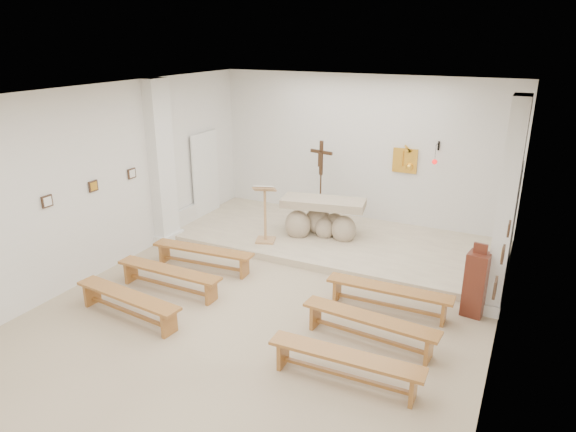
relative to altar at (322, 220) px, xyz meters
The scene contains 29 objects.
ground 3.51m from the altar, 84.89° to the right, with size 7.00×10.00×0.00m, color #C9B591.
wall_left 4.87m from the altar, 132.55° to the right, with size 0.02×10.00×3.50m, color silver.
wall_right 5.29m from the altar, 42.36° to the right, with size 0.02×10.00×3.50m, color silver.
wall_back 2.00m from the altar, 78.52° to the left, with size 7.00×0.02×3.50m, color silver.
ceiling 4.59m from the altar, 84.89° to the right, with size 7.00×10.00×0.02m, color silver.
sanctuary_platform 0.53m from the altar, ahead, with size 6.98×3.00×0.15m, color beige.
pilaster_left 3.62m from the altar, 154.42° to the right, with size 0.26×0.55×3.50m, color white.
pilaster_right 4.15m from the altar, 21.70° to the right, with size 0.26×0.55×3.50m, color white.
gold_wall_relief 2.32m from the altar, 47.72° to the left, with size 0.55×0.04×0.55m, color gold.
sanctuary_lamp 2.74m from the altar, 31.11° to the left, with size 0.11×0.36×0.44m.
station_frame_left_front 5.45m from the altar, 126.54° to the right, with size 0.03×0.20×0.20m, color #3A2619.
station_frame_left_mid 4.70m from the altar, 134.07° to the right, with size 0.03×0.20×0.20m, color #3A2619.
station_frame_left_rear 4.07m from the altar, 144.37° to the right, with size 0.03×0.20×0.20m, color #3A2619.
station_frame_right_front 5.83m from the altar, 48.45° to the right, with size 0.03×0.20×0.20m, color #3A2619.
station_frame_right_mid 5.14m from the altar, 40.82° to the right, with size 0.03×0.20×0.20m, color #3A2619.
station_frame_right_rear 4.57m from the altar, 30.93° to the right, with size 0.03×0.20×0.20m, color #3A2619.
radiator_left 3.22m from the altar, 166.23° to the right, with size 0.10×0.85×0.52m, color silver.
radiator_right 3.82m from the altar, 11.56° to the right, with size 0.10×0.85×0.52m, color silver.
altar is the anchor object (origin of this frame).
lectern 1.30m from the altar, 137.54° to the right, with size 0.55×0.50×1.29m.
crucifix_stand 1.19m from the altar, 115.39° to the left, with size 0.57×0.25×1.91m.
potted_plant 0.71m from the altar, 110.97° to the left, with size 0.49×0.42×0.54m, color #335A24.
donation_pedestal 3.85m from the altar, 27.66° to the right, with size 0.38×0.38×1.24m.
bench_left_front 2.77m from the altar, 123.48° to the right, with size 2.08×0.49×0.44m.
bench_right_front 3.15m from the altar, 47.07° to the right, with size 2.07×0.37×0.44m.
bench_left_second 3.67m from the altar, 114.57° to the right, with size 2.06×0.35×0.44m.
bench_right_second 3.97m from the altar, 57.26° to the right, with size 2.08×0.49×0.44m.
bench_left_third 4.63m from the altar, 109.25° to the right, with size 2.08×0.54×0.44m.
bench_right_third 4.87m from the altar, 63.84° to the right, with size 2.07×0.38×0.44m.
Camera 1 is at (3.65, -6.27, 4.32)m, focal length 32.00 mm.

